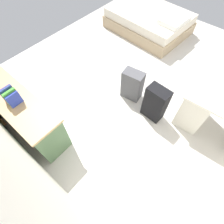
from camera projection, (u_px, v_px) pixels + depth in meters
The scene contains 7 objects.
ground_plane at pixel (152, 89), 3.52m from camera, with size 5.90×5.90×0.00m, color beige.
wall_back at pixel (9, 153), 1.34m from camera, with size 4.90×0.10×2.78m, color white.
credenza at pixel (20, 110), 2.77m from camera, with size 1.80×0.48×0.76m.
bed at pixel (149, 21), 4.43m from camera, with size 1.98×1.51×0.58m.
suitcase_black at pixel (155, 103), 2.90m from camera, with size 0.36×0.22×0.67m, color black.
suitcase_spare_grey at pixel (132, 85), 3.17m from camera, with size 0.36×0.22×0.59m, color #4C4C51.
book_row at pixel (11, 96), 2.31m from camera, with size 0.19×0.17×0.23m.
Camera 1 is at (-0.91, 2.29, 2.68)m, focal length 28.23 mm.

